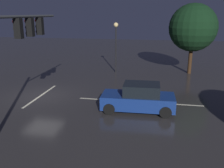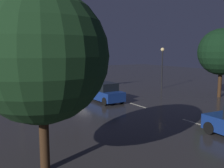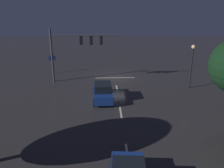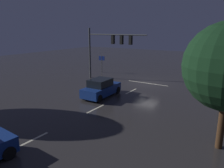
{
  "view_description": "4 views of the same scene",
  "coord_description": "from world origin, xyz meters",
  "px_view_note": "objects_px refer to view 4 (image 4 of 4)",
  "views": [
    {
      "loc": [
        15.5,
        8.06,
        5.69
      ],
      "look_at": [
        0.7,
        5.27,
        1.35
      ],
      "focal_mm": 39.6,
      "sensor_mm": 36.0,
      "label": 1
    },
    {
      "loc": [
        12.27,
        26.06,
        4.5
      ],
      "look_at": [
        0.36,
        6.5,
        1.41
      ],
      "focal_mm": 39.83,
      "sensor_mm": 36.0,
      "label": 2
    },
    {
      "loc": [
        1.41,
        28.63,
        9.0
      ],
      "look_at": [
        0.63,
        6.37,
        1.37
      ],
      "focal_mm": 37.86,
      "sensor_mm": 36.0,
      "label": 3
    },
    {
      "loc": [
        -9.97,
        23.06,
        6.16
      ],
      "look_at": [
        0.71,
        6.49,
        1.19
      ],
      "focal_mm": 35.14,
      "sensor_mm": 36.0,
      "label": 4
    }
  ],
  "objects_px": {
    "street_lamp_left_kerb": "(224,65)",
    "route_sign": "(102,60)",
    "car_approaching": "(101,88)",
    "traffic_signal_assembly": "(109,44)"
  },
  "relations": [
    {
      "from": "car_approaching",
      "to": "street_lamp_left_kerb",
      "type": "distance_m",
      "value": 10.48
    },
    {
      "from": "car_approaching",
      "to": "route_sign",
      "type": "xyz_separation_m",
      "value": [
        6.75,
        -9.6,
        0.95
      ]
    },
    {
      "from": "traffic_signal_assembly",
      "to": "street_lamp_left_kerb",
      "type": "bearing_deg",
      "value": 167.36
    },
    {
      "from": "car_approaching",
      "to": "route_sign",
      "type": "height_order",
      "value": "route_sign"
    },
    {
      "from": "car_approaching",
      "to": "route_sign",
      "type": "relative_size",
      "value": 1.83
    },
    {
      "from": "street_lamp_left_kerb",
      "to": "route_sign",
      "type": "distance_m",
      "value": 17.75
    },
    {
      "from": "street_lamp_left_kerb",
      "to": "route_sign",
      "type": "height_order",
      "value": "street_lamp_left_kerb"
    },
    {
      "from": "car_approaching",
      "to": "street_lamp_left_kerb",
      "type": "height_order",
      "value": "street_lamp_left_kerb"
    },
    {
      "from": "traffic_signal_assembly",
      "to": "route_sign",
      "type": "bearing_deg",
      "value": -44.89
    },
    {
      "from": "traffic_signal_assembly",
      "to": "route_sign",
      "type": "xyz_separation_m",
      "value": [
        3.69,
        -3.68,
        -2.67
      ]
    }
  ]
}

